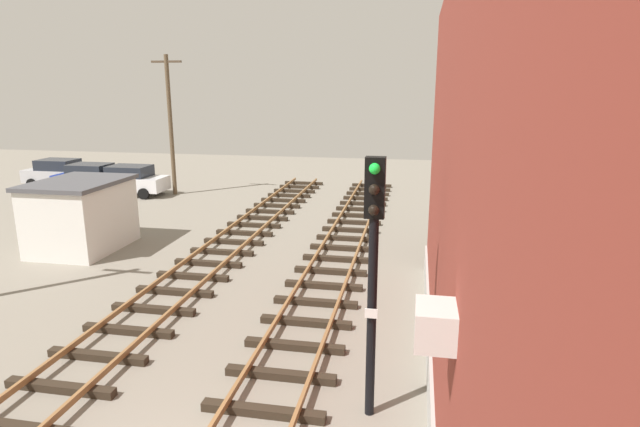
{
  "coord_description": "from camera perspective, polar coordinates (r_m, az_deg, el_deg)",
  "views": [
    {
      "loc": [
        3.37,
        -5.91,
        6.31
      ],
      "look_at": [
        -0.05,
        12.35,
        1.72
      ],
      "focal_mm": 29.12,
      "sensor_mm": 36.0,
      "label": 1
    }
  ],
  "objects": [
    {
      "name": "signal_mast",
      "position": [
        9.57,
        5.85,
        -5.05
      ],
      "size": [
        0.36,
        0.4,
        5.1
      ],
      "color": "black",
      "rests_on": "ground"
    },
    {
      "name": "control_hut",
      "position": [
        22.33,
        -24.78,
        -0.15
      ],
      "size": [
        3.0,
        3.8,
        2.76
      ],
      "color": "silver",
      "rests_on": "ground"
    },
    {
      "name": "parked_car_white",
      "position": [
        32.53,
        -20.12,
        3.46
      ],
      "size": [
        4.2,
        2.04,
        1.76
      ],
      "color": "silver",
      "rests_on": "ground"
    },
    {
      "name": "parked_car_blue",
      "position": [
        34.15,
        -23.87,
        3.58
      ],
      "size": [
        4.2,
        2.04,
        1.76
      ],
      "color": "#23389E",
      "rests_on": "ground"
    },
    {
      "name": "parked_car_silver",
      "position": [
        37.14,
        -26.77,
        4.02
      ],
      "size": [
        4.2,
        2.04,
        1.76
      ],
      "color": "#B7B7BC",
      "rests_on": "ground"
    },
    {
      "name": "utility_pole_far",
      "position": [
        31.6,
        -16.11,
        9.52
      ],
      "size": [
        1.8,
        0.24,
        8.02
      ],
      "color": "brown",
      "rests_on": "ground"
    }
  ]
}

